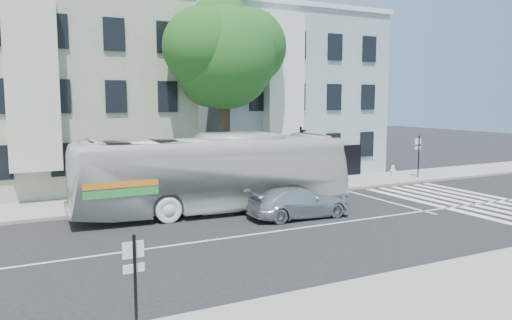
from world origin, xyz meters
TOP-DOWN VIEW (x-y plane):
  - ground at (0.00, 0.00)m, footprint 120.00×120.00m
  - sidewalk_far at (0.00, 8.00)m, footprint 80.00×4.00m
  - sidewalk_near at (0.00, -8.00)m, footprint 80.00×4.00m
  - building_left at (-7.00, 15.00)m, footprint 12.00×10.00m
  - building_right at (7.00, 15.00)m, footprint 12.00×10.00m
  - street_tree at (0.06, 8.74)m, footprint 7.30×5.90m
  - bus at (-2.31, 4.53)m, footprint 3.73×13.22m
  - sedan at (0.58, 1.64)m, footprint 2.14×4.77m
  - hedge at (-1.58, 6.30)m, footprint 8.53×2.13m
  - traffic_signal at (3.54, 6.14)m, footprint 0.39×0.51m
  - fire_hydrant at (12.17, 8.38)m, footprint 0.40×0.23m
  - near_sign_pole at (-8.81, -7.21)m, footprint 0.44×0.16m
  - far_sign_pole at (13.31, 7.27)m, footprint 0.50×0.17m

SIDE VIEW (x-z plane):
  - ground at x=0.00m, z-range 0.00..0.00m
  - sidewalk_far at x=0.00m, z-range 0.00..0.15m
  - sidewalk_near at x=0.00m, z-range 0.00..0.15m
  - hedge at x=-1.58m, z-range 0.15..0.85m
  - fire_hydrant at x=12.17m, z-range 0.16..0.88m
  - sedan at x=0.58m, z-range 0.00..1.36m
  - near_sign_pole at x=-8.81m, z-range 0.48..2.90m
  - bus at x=-2.31m, z-range 0.00..3.64m
  - far_sign_pole at x=13.31m, z-range 0.50..3.24m
  - traffic_signal at x=3.54m, z-range 0.55..4.32m
  - building_left at x=-7.00m, z-range 0.00..11.00m
  - building_right at x=7.00m, z-range 0.00..11.00m
  - street_tree at x=0.06m, z-range 2.28..13.38m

